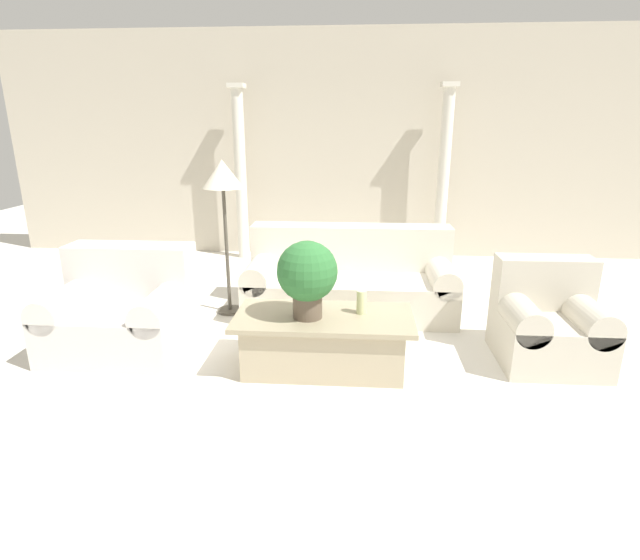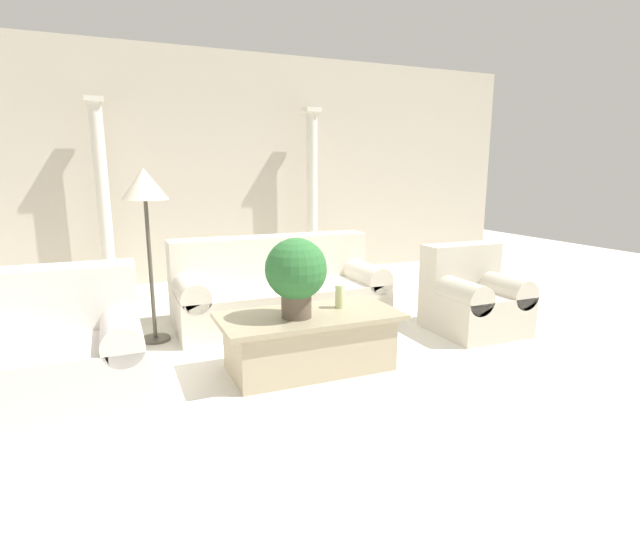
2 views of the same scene
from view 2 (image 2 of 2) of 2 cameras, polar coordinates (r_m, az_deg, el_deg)
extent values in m
plane|color=silver|center=(4.45, -3.36, -8.16)|extent=(16.00, 16.00, 0.00)
cube|color=beige|center=(7.46, -12.55, 12.39)|extent=(10.00, 0.06, 3.20)
cube|color=beige|center=(5.23, -4.54, -2.70)|extent=(2.14, 0.97, 0.41)
cube|color=beige|center=(5.43, -5.67, 2.57)|extent=(2.14, 0.34, 0.47)
cylinder|color=beige|center=(4.97, -14.83, -0.98)|extent=(0.28, 0.97, 0.28)
cylinder|color=beige|center=(5.53, 4.61, 0.74)|extent=(0.28, 0.97, 0.28)
cube|color=silver|center=(4.01, -27.66, -8.90)|extent=(1.13, 0.97, 0.41)
cube|color=silver|center=(4.18, -27.95, -1.78)|extent=(1.13, 0.34, 0.47)
cylinder|color=silver|center=(3.91, -21.83, -5.07)|extent=(0.28, 0.97, 0.28)
cube|color=tan|center=(4.02, -1.22, -7.29)|extent=(1.25, 0.62, 0.42)
cube|color=tan|center=(3.95, -1.23, -4.16)|extent=(1.43, 0.70, 0.04)
cylinder|color=brown|center=(3.83, -2.71, -2.99)|extent=(0.23, 0.23, 0.18)
sphere|color=#2D6B33|center=(3.77, -2.76, 1.26)|extent=(0.47, 0.47, 0.47)
cylinder|color=beige|center=(4.09, 2.29, -1.88)|extent=(0.08, 0.08, 0.19)
cylinder|color=#4C473D|center=(4.97, -18.27, -6.40)|extent=(0.27, 0.27, 0.03)
cylinder|color=#4C473D|center=(4.81, -18.79, 1.03)|extent=(0.04, 0.04, 1.28)
cone|color=beige|center=(4.72, -19.45, 10.31)|extent=(0.41, 0.41, 0.27)
cylinder|color=silver|center=(7.01, -23.53, 8.36)|extent=(0.16, 0.16, 2.39)
cube|color=silver|center=(7.05, -24.42, 18.30)|extent=(0.23, 0.23, 0.06)
cylinder|color=silver|center=(7.56, -0.93, 9.59)|extent=(0.16, 0.16, 2.39)
cube|color=silver|center=(7.60, -0.96, 18.84)|extent=(0.23, 0.23, 0.06)
cube|color=beige|center=(5.16, 17.29, -3.49)|extent=(0.80, 0.80, 0.40)
cube|color=beige|center=(5.26, 15.77, 1.61)|extent=(0.80, 0.28, 0.44)
cylinder|color=beige|center=(4.94, 15.12, -1.34)|extent=(0.28, 0.80, 0.28)
cylinder|color=beige|center=(5.28, 19.63, -0.78)|extent=(0.28, 0.80, 0.28)
camera|label=1|loc=(1.70, 76.39, 15.38)|focal=28.00mm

